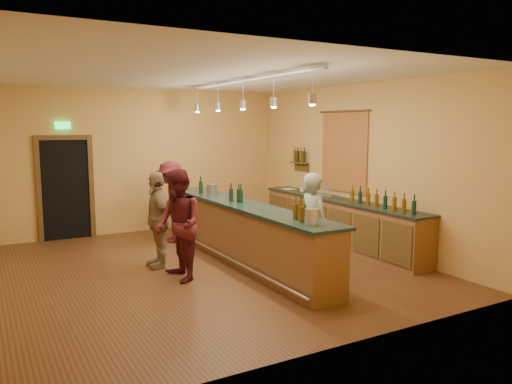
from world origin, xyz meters
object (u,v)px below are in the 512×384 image
customer_b (157,220)px  customer_c (171,202)px  tasting_bar (243,229)px  bar_stool (234,212)px  back_counter (339,221)px  customer_a (178,225)px  bartender (314,226)px

customer_b → customer_c: 1.89m
tasting_bar → bar_stool: 2.39m
back_counter → customer_a: bearing=-170.8°
bartender → tasting_bar: bearing=22.9°
customer_a → customer_c: customer_a is taller
bartender → bar_stool: (0.37, 3.53, -0.34)m
customer_c → bar_stool: bearing=102.3°
back_counter → bar_stool: bearing=123.7°
tasting_bar → customer_c: 2.24m
tasting_bar → bar_stool: (0.92, 2.20, -0.11)m
customer_b → customer_c: bearing=157.5°
tasting_bar → bartender: bartender is taller
bartender → customer_a: customer_a is taller
back_counter → bartender: bartender is taller
back_counter → customer_c: 3.46m
customer_a → bar_stool: customer_a is taller
back_counter → customer_b: 3.69m
customer_a → customer_b: size_ratio=1.07×
customer_b → customer_c: (0.85, 1.68, 0.02)m
bartender → bar_stool: 3.56m
bar_stool → tasting_bar: bearing=-112.7°
tasting_bar → customer_c: bearing=104.3°
bartender → back_counter: bearing=-48.5°
customer_b → customer_c: customer_c is taller
tasting_bar → customer_b: (-1.40, 0.47, 0.21)m
back_counter → customer_b: (-3.66, 0.29, 0.33)m
customer_c → bar_stool: 1.51m
back_counter → tasting_bar: tasting_bar is taller
tasting_bar → bartender: (0.55, -1.32, 0.23)m
back_counter → bartender: size_ratio=2.72×
customer_a → customer_c: size_ratio=1.04×
customer_c → back_counter: bearing=65.5°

